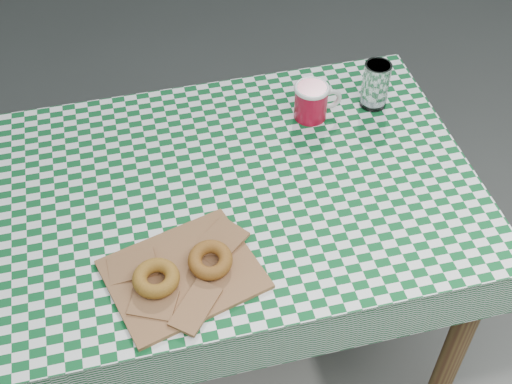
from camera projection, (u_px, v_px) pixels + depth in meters
The scene contains 7 objects.
table at pixel (230, 281), 1.88m from camera, with size 1.17×0.78×0.75m, color #522E1C.
tablecloth at pixel (226, 188), 1.60m from camera, with size 1.19×0.80×0.01m, color #0C5023.
paper_bag at pixel (183, 273), 1.42m from camera, with size 0.30×0.24×0.02m, color #986442.
bagel_front at pixel (156, 278), 1.38m from camera, with size 0.10×0.10×0.03m, color #9D6D20.
bagel_back at pixel (210, 260), 1.41m from camera, with size 0.09×0.09×0.03m, color brown.
coffee_mug at pixel (311, 102), 1.74m from camera, with size 0.17×0.17×0.10m, color #AE0B26, non-canonical shape.
drinking_glass at pixel (375, 85), 1.76m from camera, with size 0.07×0.07×0.13m, color white.
Camera 1 is at (-0.34, -0.92, 1.92)m, focal length 47.56 mm.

